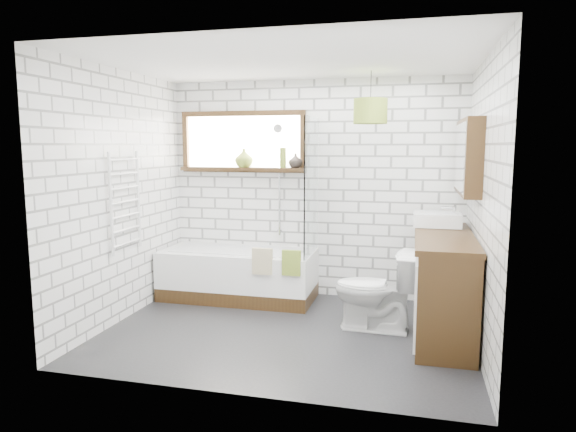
% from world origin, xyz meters
% --- Properties ---
extents(floor, '(3.40, 2.60, 0.01)m').
position_xyz_m(floor, '(0.00, 0.00, -0.01)').
color(floor, black).
rests_on(floor, ground).
extents(ceiling, '(3.40, 2.60, 0.01)m').
position_xyz_m(ceiling, '(0.00, 0.00, 2.50)').
color(ceiling, white).
rests_on(ceiling, ground).
extents(wall_back, '(3.40, 0.01, 2.50)m').
position_xyz_m(wall_back, '(0.00, 1.30, 1.25)').
color(wall_back, white).
rests_on(wall_back, ground).
extents(wall_front, '(3.40, 0.01, 2.50)m').
position_xyz_m(wall_front, '(0.00, -1.30, 1.25)').
color(wall_front, white).
rests_on(wall_front, ground).
extents(wall_left, '(0.01, 2.60, 2.50)m').
position_xyz_m(wall_left, '(-1.70, 0.00, 1.25)').
color(wall_left, white).
rests_on(wall_left, ground).
extents(wall_right, '(0.01, 2.60, 2.50)m').
position_xyz_m(wall_right, '(1.70, 0.00, 1.25)').
color(wall_right, white).
rests_on(wall_right, ground).
extents(window, '(1.52, 0.16, 0.68)m').
position_xyz_m(window, '(-0.85, 1.26, 1.80)').
color(window, black).
rests_on(window, wall_back).
extents(towel_radiator, '(0.06, 0.52, 1.00)m').
position_xyz_m(towel_radiator, '(-1.66, 0.00, 1.20)').
color(towel_radiator, white).
rests_on(towel_radiator, wall_left).
extents(mirror_cabinet, '(0.16, 1.20, 0.70)m').
position_xyz_m(mirror_cabinet, '(1.62, 0.60, 1.65)').
color(mirror_cabinet, black).
rests_on(mirror_cabinet, wall_right).
extents(shower_riser, '(0.02, 0.02, 1.30)m').
position_xyz_m(shower_riser, '(-0.40, 1.26, 1.35)').
color(shower_riser, silver).
rests_on(shower_riser, wall_back).
extents(bathtub, '(1.74, 0.77, 0.56)m').
position_xyz_m(bathtub, '(-0.80, 0.92, 0.28)').
color(bathtub, white).
rests_on(bathtub, floor).
extents(shower_screen, '(0.02, 0.72, 1.50)m').
position_xyz_m(shower_screen, '(0.05, 0.92, 1.31)').
color(shower_screen, white).
rests_on(shower_screen, bathtub).
extents(towel_green, '(0.20, 0.05, 0.27)m').
position_xyz_m(towel_green, '(-0.08, 0.53, 0.54)').
color(towel_green, olive).
rests_on(towel_green, bathtub).
extents(towel_beige, '(0.22, 0.05, 0.28)m').
position_xyz_m(towel_beige, '(-0.40, 0.53, 0.54)').
color(towel_beige, tan).
rests_on(towel_beige, bathtub).
extents(vanity, '(0.53, 1.65, 0.94)m').
position_xyz_m(vanity, '(1.43, 0.33, 0.47)').
color(vanity, black).
rests_on(vanity, floor).
extents(basin, '(0.47, 0.41, 0.14)m').
position_xyz_m(basin, '(1.37, 0.83, 1.01)').
color(basin, white).
rests_on(basin, vanity).
extents(tap, '(0.03, 0.03, 0.15)m').
position_xyz_m(tap, '(1.53, 0.83, 1.07)').
color(tap, silver).
rests_on(tap, vanity).
extents(toilet, '(0.47, 0.78, 0.78)m').
position_xyz_m(toilet, '(0.81, 0.26, 0.39)').
color(toilet, white).
rests_on(toilet, floor).
extents(vase_olive, '(0.25, 0.25, 0.22)m').
position_xyz_m(vase_olive, '(-0.83, 1.23, 1.59)').
color(vase_olive, olive).
rests_on(vase_olive, window).
extents(vase_dark, '(0.21, 0.21, 0.17)m').
position_xyz_m(vase_dark, '(-0.20, 1.23, 1.56)').
color(vase_dark, black).
rests_on(vase_dark, window).
extents(bottle, '(0.09, 0.09, 0.23)m').
position_xyz_m(bottle, '(-0.35, 1.23, 1.60)').
color(bottle, olive).
rests_on(bottle, window).
extents(pendant, '(0.34, 0.34, 0.25)m').
position_xyz_m(pendant, '(0.68, 0.77, 2.10)').
color(pendant, olive).
rests_on(pendant, ceiling).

